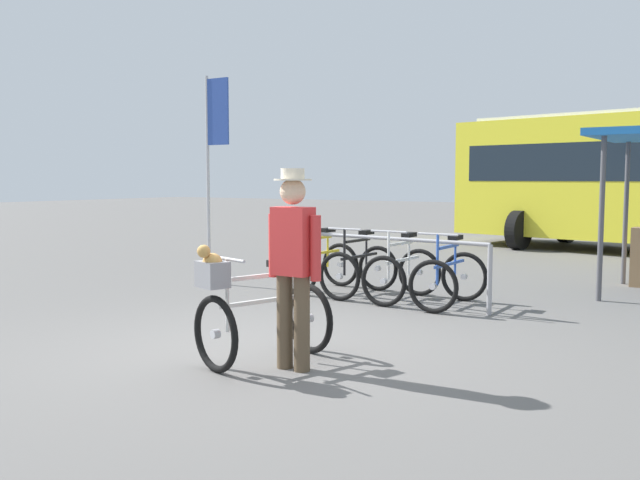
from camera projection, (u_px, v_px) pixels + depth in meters
ground_plane at (258, 348)px, 6.71m from camera, size 80.00×80.00×0.00m
bike_rack_rail at (380, 252)px, 9.26m from camera, size 3.20×0.36×0.88m
racked_bike_yellow at (320, 266)px, 10.13m from camera, size 0.74×1.13×0.97m
racked_bike_black at (359, 269)px, 9.70m from camera, size 0.70×1.13×0.97m
racked_bike_white at (402, 274)px, 9.27m from camera, size 0.69×1.12×0.97m
racked_bike_blue at (449, 278)px, 8.84m from camera, size 0.67×1.11×0.97m
featured_bicycle at (253, 310)px, 6.08m from camera, size 0.95×1.25×1.09m
person_with_featured_bike at (293, 260)px, 5.89m from camera, size 0.53×0.32×1.72m
banner_flag at (214, 140)px, 10.58m from camera, size 0.45×0.05×3.20m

